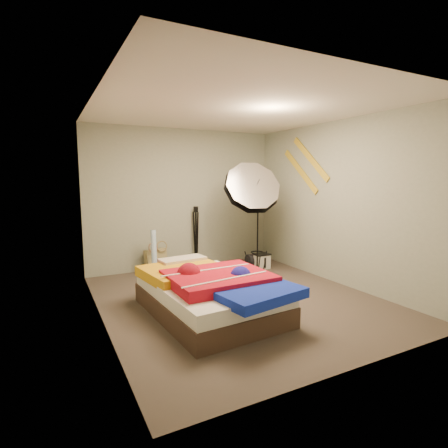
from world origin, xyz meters
TOP-DOWN VIEW (x-y plane):
  - floor at (0.00, 0.00)m, footprint 4.00×4.00m
  - ceiling at (0.00, 0.00)m, footprint 4.00×4.00m
  - wall_back at (0.00, 2.00)m, footprint 3.50×0.00m
  - wall_front at (0.00, -2.00)m, footprint 3.50×0.00m
  - wall_left at (-1.75, 0.00)m, footprint 0.00×4.00m
  - wall_right at (1.75, 0.00)m, footprint 0.00×4.00m
  - tote_bag at (-0.58, 1.88)m, footprint 0.43×0.27m
  - wrapping_roll at (-0.71, 1.56)m, footprint 0.13×0.24m
  - camera_case at (1.18, 1.18)m, footprint 0.26×0.19m
  - duffel_bag at (1.18, 1.34)m, footprint 0.41×0.26m
  - wall_stripe_upper at (1.73, 0.60)m, footprint 0.02×0.91m
  - wall_stripe_lower at (1.73, 0.85)m, footprint 0.02×0.91m
  - bed at (-0.55, -0.29)m, footprint 1.45×2.05m
  - photo_umbrella at (0.82, 1.00)m, footprint 1.26×0.99m
  - camera_tripod at (0.18, 1.88)m, footprint 0.07×0.07m

SIDE VIEW (x-z plane):
  - floor at x=0.00m, z-range 0.00..0.00m
  - duffel_bag at x=1.18m, z-range 0.00..0.24m
  - camera_case at x=1.18m, z-range 0.00..0.26m
  - tote_bag at x=-0.58m, z-range -0.01..0.40m
  - bed at x=-0.55m, z-range 0.00..0.53m
  - wrapping_roll at x=-0.71m, z-range 0.00..0.78m
  - camera_tripod at x=0.18m, z-range 0.08..1.20m
  - wall_back at x=0.00m, z-range -0.50..3.00m
  - wall_front at x=0.00m, z-range -0.50..3.00m
  - wall_left at x=-1.75m, z-range -0.75..3.25m
  - wall_right at x=1.75m, z-range -0.75..3.25m
  - photo_umbrella at x=0.82m, z-range 0.44..2.44m
  - wall_stripe_lower at x=1.73m, z-range 1.36..2.14m
  - wall_stripe_upper at x=1.73m, z-range 1.56..2.34m
  - ceiling at x=0.00m, z-range 2.50..2.50m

